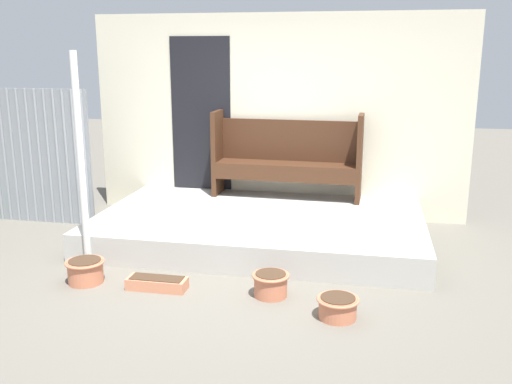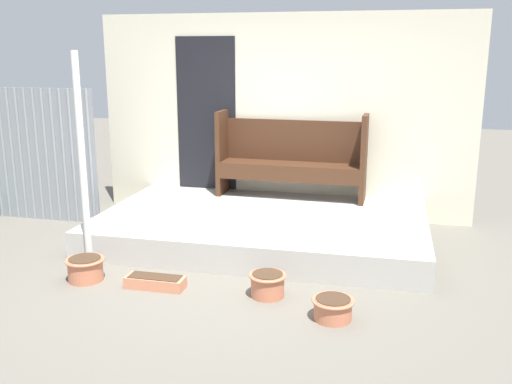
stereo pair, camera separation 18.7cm
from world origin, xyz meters
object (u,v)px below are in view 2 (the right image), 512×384
(flower_pot_middle, at_px, (268,284))
(bench, at_px, (291,155))
(support_post, at_px, (82,164))
(flower_pot_left, at_px, (85,268))
(planter_box_rect, at_px, (155,282))
(flower_pot_right, at_px, (333,308))

(flower_pot_middle, bearing_deg, bench, 95.08)
(support_post, distance_m, flower_pot_left, 1.00)
(bench, distance_m, flower_pot_left, 2.99)
(bench, relative_size, flower_pot_middle, 5.57)
(bench, distance_m, planter_box_rect, 2.72)
(bench, relative_size, planter_box_rect, 3.41)
(flower_pot_left, xyz_separation_m, planter_box_rect, (0.72, -0.01, -0.07))
(flower_pot_middle, bearing_deg, flower_pot_right, -27.47)
(flower_pot_right, distance_m, planter_box_rect, 1.68)
(support_post, relative_size, bench, 1.13)
(support_post, distance_m, bench, 2.72)
(support_post, xyz_separation_m, bench, (1.69, 2.13, -0.21))
(flower_pot_right, xyz_separation_m, planter_box_rect, (-1.66, 0.26, -0.05))
(bench, relative_size, flower_pot_left, 5.10)
(flower_pot_left, xyz_separation_m, flower_pot_middle, (1.77, 0.04, -0.00))
(support_post, relative_size, planter_box_rect, 3.87)
(flower_pot_left, bearing_deg, bench, 57.54)
(bench, xyz_separation_m, flower_pot_left, (-1.55, -2.44, -0.73))
(flower_pot_middle, height_order, planter_box_rect, flower_pot_middle)
(flower_pot_left, xyz_separation_m, flower_pot_right, (2.38, -0.28, -0.02))
(flower_pot_left, bearing_deg, planter_box_rect, -1.19)
(support_post, distance_m, flower_pot_right, 2.75)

